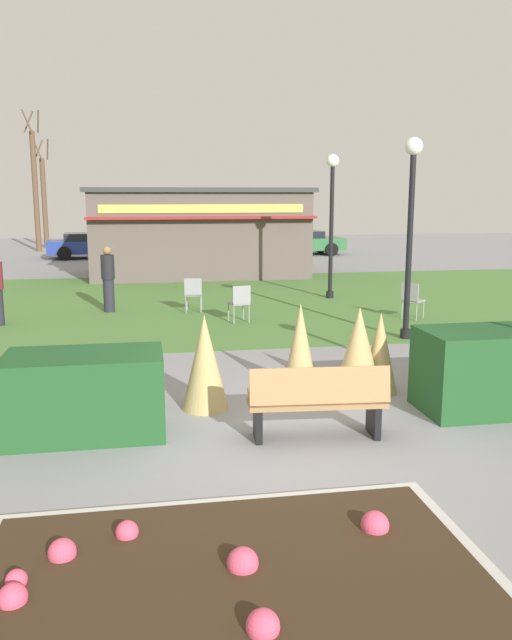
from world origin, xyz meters
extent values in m
plane|color=gray|center=(0.00, 0.00, 0.00)|extent=(80.00, 80.00, 0.00)
cube|color=#4C7A38|center=(0.00, 10.54, 0.00)|extent=(36.00, 12.00, 0.01)
cube|color=beige|center=(-1.05, -3.10, 0.07)|extent=(4.03, 2.49, 0.14)
cube|color=#382819|center=(-1.05, -3.10, 0.14)|extent=(3.79, 2.25, 0.04)
sphere|color=#E54C6B|center=(-2.63, -3.22, 0.19)|extent=(0.21, 0.21, 0.21)
sphere|color=#E54C6B|center=(-2.36, -2.68, 0.19)|extent=(0.23, 0.23, 0.23)
sphere|color=#E54C6B|center=(-2.65, -3.00, 0.19)|extent=(0.16, 0.16, 0.16)
sphere|color=#E54C6B|center=(-0.98, -3.07, 0.19)|extent=(0.25, 0.25, 0.25)
sphere|color=#E54C6B|center=(0.22, -2.69, 0.19)|extent=(0.24, 0.24, 0.24)
sphere|color=#E54C6B|center=(-0.96, -3.82, 0.19)|extent=(0.23, 0.23, 0.23)
sphere|color=#E54C6B|center=(-1.86, -2.44, 0.19)|extent=(0.19, 0.19, 0.19)
cube|color=#9E7547|center=(0.40, -0.13, 0.45)|extent=(1.73, 0.61, 0.06)
cube|color=#9E7547|center=(0.38, -0.35, 0.73)|extent=(1.70, 0.26, 0.44)
cube|color=black|center=(-0.33, -0.07, 0.23)|extent=(0.11, 0.44, 0.45)
cube|color=black|center=(1.12, -0.19, 0.23)|extent=(0.11, 0.44, 0.45)
cube|color=#9E7547|center=(-0.41, -0.07, 0.57)|extent=(0.09, 0.44, 0.06)
cube|color=#9E7547|center=(1.20, -0.19, 0.57)|extent=(0.09, 0.44, 0.06)
cube|color=#1E4C23|center=(-2.43, 0.47, 0.52)|extent=(1.94, 1.10, 1.04)
cube|color=#1E4C23|center=(3.09, 0.46, 0.57)|extent=(2.01, 1.10, 1.15)
cone|color=tan|center=(0.65, 1.78, 0.68)|extent=(0.55, 0.55, 1.37)
cone|color=tan|center=(1.45, 1.38, 0.68)|extent=(0.75, 0.75, 1.36)
cone|color=tan|center=(-0.86, 1.19, 0.67)|extent=(0.66, 0.66, 1.35)
cone|color=tan|center=(1.82, 1.50, 0.62)|extent=(0.57, 0.57, 1.24)
cylinder|color=black|center=(3.74, 5.03, 0.10)|extent=(0.22, 0.22, 0.20)
cylinder|color=black|center=(3.74, 5.03, 1.88)|extent=(0.12, 0.12, 3.76)
sphere|color=white|center=(3.74, 5.03, 3.92)|extent=(0.36, 0.36, 0.36)
cylinder|color=black|center=(3.71, 10.56, 0.10)|extent=(0.22, 0.22, 0.20)
cylinder|color=black|center=(3.71, 10.56, 1.88)|extent=(0.12, 0.12, 3.76)
sphere|color=white|center=(3.71, 10.56, 3.92)|extent=(0.36, 0.36, 0.36)
cylinder|color=#2D4233|center=(-2.89, 0.65, 0.44)|extent=(0.52, 0.52, 0.89)
cube|color=#594C47|center=(0.41, 16.92, 1.53)|extent=(7.76, 4.34, 3.06)
cube|color=#333338|center=(0.41, 16.92, 3.14)|extent=(8.06, 4.64, 0.16)
cube|color=maroon|center=(0.41, 14.58, 2.21)|extent=(7.86, 0.36, 0.08)
cube|color=#D8CC4C|center=(0.41, 14.74, 2.51)|extent=(6.98, 0.04, 0.28)
cube|color=gray|center=(-0.40, 8.98, 0.45)|extent=(0.50, 0.50, 0.04)
cube|color=gray|center=(-0.43, 8.78, 0.67)|extent=(0.44, 0.10, 0.44)
cylinder|color=gray|center=(-0.19, 9.14, 0.23)|extent=(0.03, 0.03, 0.45)
cylinder|color=gray|center=(-0.57, 9.19, 0.23)|extent=(0.03, 0.03, 0.45)
cylinder|color=gray|center=(-0.24, 8.76, 0.23)|extent=(0.03, 0.03, 0.45)
cylinder|color=gray|center=(-0.62, 8.81, 0.23)|extent=(0.03, 0.03, 0.45)
cube|color=gray|center=(4.77, 7.07, 0.45)|extent=(0.62, 0.62, 0.04)
cube|color=gray|center=(4.62, 6.93, 0.67)|extent=(0.32, 0.36, 0.44)
cylinder|color=gray|center=(5.04, 7.05, 0.23)|extent=(0.03, 0.03, 0.45)
cylinder|color=gray|center=(4.79, 7.33, 0.23)|extent=(0.03, 0.03, 0.45)
cylinder|color=gray|center=(4.75, 6.80, 0.23)|extent=(0.03, 0.03, 0.45)
cylinder|color=gray|center=(4.50, 7.09, 0.23)|extent=(0.03, 0.03, 0.45)
cube|color=gray|center=(0.53, 7.40, 0.45)|extent=(0.52, 0.52, 0.04)
cube|color=gray|center=(0.58, 7.21, 0.67)|extent=(0.44, 0.13, 0.44)
cylinder|color=gray|center=(0.68, 7.63, 0.23)|extent=(0.03, 0.03, 0.45)
cylinder|color=gray|center=(0.31, 7.55, 0.23)|extent=(0.03, 0.03, 0.45)
cylinder|color=gray|center=(0.76, 7.26, 0.23)|extent=(0.03, 0.03, 0.45)
cylinder|color=gray|center=(0.39, 7.18, 0.23)|extent=(0.03, 0.03, 0.45)
cylinder|color=#23232D|center=(-2.56, 9.33, 0.42)|extent=(0.28, 0.28, 0.85)
cylinder|color=black|center=(-2.56, 9.33, 1.16)|extent=(0.34, 0.34, 0.62)
sphere|color=#8C6647|center=(-2.56, 9.33, 1.58)|extent=(0.22, 0.22, 0.22)
cube|color=navy|center=(-3.99, 24.33, 0.55)|extent=(4.30, 2.04, 0.60)
cube|color=black|center=(-4.14, 24.32, 0.98)|extent=(2.40, 1.71, 0.44)
cylinder|color=black|center=(-2.74, 25.32, 0.32)|extent=(0.65, 0.26, 0.64)
cylinder|color=black|center=(-2.64, 23.49, 0.32)|extent=(0.65, 0.26, 0.64)
cylinder|color=black|center=(-5.34, 25.18, 0.32)|extent=(0.65, 0.26, 0.64)
cylinder|color=black|center=(-5.24, 23.34, 0.32)|extent=(0.65, 0.26, 0.64)
cube|color=maroon|center=(0.82, 24.33, 0.55)|extent=(4.34, 2.15, 0.60)
cube|color=black|center=(0.67, 24.32, 0.98)|extent=(2.44, 1.77, 0.44)
cylinder|color=black|center=(2.04, 25.36, 0.32)|extent=(0.66, 0.27, 0.64)
cylinder|color=black|center=(2.20, 23.52, 0.32)|extent=(0.66, 0.27, 0.64)
cylinder|color=black|center=(-0.55, 25.14, 0.32)|extent=(0.66, 0.27, 0.64)
cylinder|color=black|center=(-0.40, 23.31, 0.32)|extent=(0.66, 0.27, 0.64)
cube|color=#2D6638|center=(6.24, 24.33, 0.55)|extent=(4.26, 1.94, 0.60)
cube|color=black|center=(6.09, 24.33, 0.98)|extent=(2.36, 1.66, 0.44)
cylinder|color=black|center=(7.51, 25.30, 0.32)|extent=(0.65, 0.24, 0.64)
cylinder|color=black|center=(7.57, 23.46, 0.32)|extent=(0.65, 0.24, 0.64)
cylinder|color=black|center=(4.90, 25.21, 0.32)|extent=(0.65, 0.24, 0.64)
cylinder|color=black|center=(4.97, 23.37, 0.32)|extent=(0.65, 0.24, 0.64)
cylinder|color=brown|center=(-7.09, 31.27, 2.50)|extent=(0.28, 0.28, 4.99)
cylinder|color=brown|center=(-6.76, 31.37, 5.49)|extent=(0.25, 0.58, 1.12)
cylinder|color=brown|center=(-7.27, 31.57, 5.49)|extent=(0.54, 0.36, 1.12)
cylinder|color=brown|center=(-7.26, 30.96, 5.49)|extent=(0.54, 0.35, 1.12)
cylinder|color=brown|center=(-7.16, 28.75, 3.12)|extent=(0.28, 0.28, 6.23)
cylinder|color=brown|center=(-6.82, 28.85, 6.73)|extent=(0.25, 0.58, 1.12)
cylinder|color=brown|center=(-7.33, 29.05, 6.73)|extent=(0.54, 0.36, 1.12)
cylinder|color=brown|center=(-7.33, 28.44, 6.73)|extent=(0.54, 0.35, 1.12)
camera|label=1|loc=(-1.65, -7.52, 2.96)|focal=36.28mm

